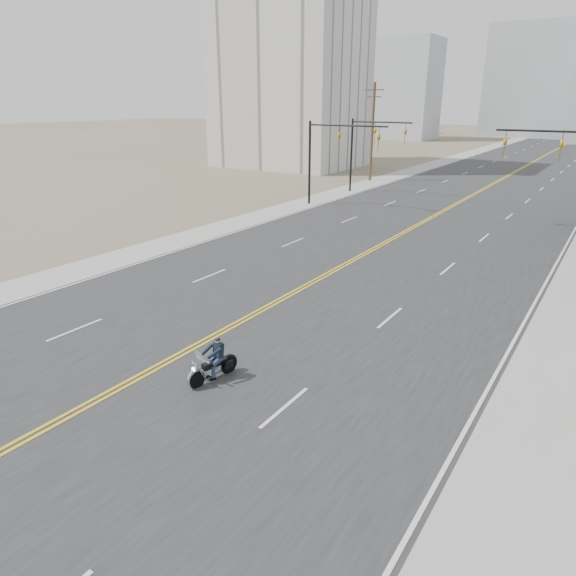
{
  "coord_description": "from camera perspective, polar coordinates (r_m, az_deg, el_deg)",
  "views": [
    {
      "loc": [
        12.25,
        -6.88,
        8.57
      ],
      "look_at": [
        1.79,
        9.08,
        1.6
      ],
      "focal_mm": 32.0,
      "sensor_mm": 36.0,
      "label": 1
    }
  ],
  "objects": [
    {
      "name": "haze_bldg_f",
      "position": [
        150.37,
        9.32,
        19.61
      ],
      "size": [
        12.0,
        12.0,
        16.0
      ],
      "primitive_type": "cube",
      "color": "#ADB2B7",
      "rests_on": "ground"
    },
    {
      "name": "sidewalk_left",
      "position": [
        80.92,
        16.42,
        13.21
      ],
      "size": [
        3.0,
        200.0,
        0.01
      ],
      "primitive_type": "cube",
      "color": "#A5A5A0",
      "rests_on": "ground"
    },
    {
      "name": "traffic_mast_left",
      "position": [
        44.45,
        4.76,
        15.31
      ],
      "size": [
        7.1,
        0.26,
        7.0
      ],
      "color": "black",
      "rests_on": "ground"
    },
    {
      "name": "ground_plane",
      "position": [
        16.46,
        -23.83,
        -13.25
      ],
      "size": [
        400.0,
        400.0,
        0.0
      ],
      "primitive_type": "plane",
      "color": "#776D56",
      "rests_on": "ground"
    },
    {
      "name": "haze_bldg_d",
      "position": [
        148.94,
        25.48,
        19.98
      ],
      "size": [
        20.0,
        15.0,
        26.0
      ],
      "primitive_type": "cube",
      "color": "#ADB2B7",
      "rests_on": "ground"
    },
    {
      "name": "haze_bldg_a",
      "position": [
        130.74,
        12.88,
        20.67
      ],
      "size": [
        14.0,
        12.0,
        22.0
      ],
      "primitive_type": "cube",
      "color": "#B7BCC6",
      "rests_on": "ground"
    },
    {
      "name": "traffic_mast_right",
      "position": [
        39.19,
        29.02,
        12.32
      ],
      "size": [
        7.1,
        0.26,
        7.0
      ],
      "color": "black",
      "rests_on": "ground"
    },
    {
      "name": "apartment_block",
      "position": [
        74.1,
        0.21,
        25.05
      ],
      "size": [
        18.0,
        14.0,
        30.0
      ],
      "primitive_type": "cube",
      "color": "silver",
      "rests_on": "ground"
    },
    {
      "name": "road",
      "position": [
        78.32,
        24.6,
        12.03
      ],
      "size": [
        20.0,
        200.0,
        0.01
      ],
      "primitive_type": "cube",
      "color": "#303033",
      "rests_on": "ground"
    },
    {
      "name": "traffic_mast_far",
      "position": [
        51.74,
        8.85,
        15.74
      ],
      "size": [
        6.1,
        0.26,
        7.0
      ],
      "color": "black",
      "rests_on": "ground"
    },
    {
      "name": "utility_pole_left",
      "position": [
        60.28,
        9.35,
        16.88
      ],
      "size": [
        2.2,
        0.3,
        10.5
      ],
      "color": "brown",
      "rests_on": "ground"
    },
    {
      "name": "motorcyclist",
      "position": [
        16.85,
        -8.41,
        -7.95
      ],
      "size": [
        1.11,
        1.95,
        1.44
      ],
      "primitive_type": null,
      "rotation": [
        0.0,
        0.0,
        2.96
      ],
      "color": "black",
      "rests_on": "ground"
    }
  ]
}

